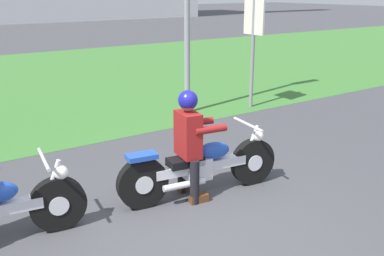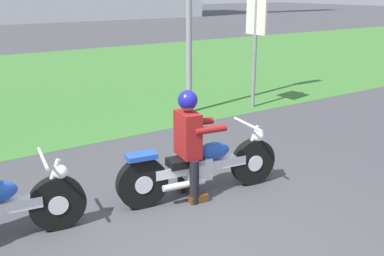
# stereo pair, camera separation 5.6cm
# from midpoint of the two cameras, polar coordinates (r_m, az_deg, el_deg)

# --- Properties ---
(ground) EXTENTS (120.00, 120.00, 0.00)m
(ground) POSITION_cam_midpoint_polar(r_m,az_deg,el_deg) (4.89, 0.55, -13.91)
(ground) COLOR #424247
(grass_verge) EXTENTS (60.00, 12.00, 0.01)m
(grass_verge) POSITION_cam_midpoint_polar(r_m,az_deg,el_deg) (13.36, -23.50, 5.07)
(grass_verge) COLOR #3D7533
(grass_verge) RESTS_ON ground
(motorcycle_lead) EXTENTS (2.20, 0.66, 0.87)m
(motorcycle_lead) POSITION_cam_midpoint_polar(r_m,az_deg,el_deg) (5.65, 0.94, -4.97)
(motorcycle_lead) COLOR black
(motorcycle_lead) RESTS_ON ground
(rider_lead) EXTENTS (0.59, 0.51, 1.40)m
(rider_lead) POSITION_cam_midpoint_polar(r_m,az_deg,el_deg) (5.44, -0.63, -1.12)
(rider_lead) COLOR black
(rider_lead) RESTS_ON ground
(sign_banner) EXTENTS (0.08, 0.60, 2.60)m
(sign_banner) POSITION_cam_midpoint_polar(r_m,az_deg,el_deg) (9.80, 7.75, 12.52)
(sign_banner) COLOR gray
(sign_banner) RESTS_ON ground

